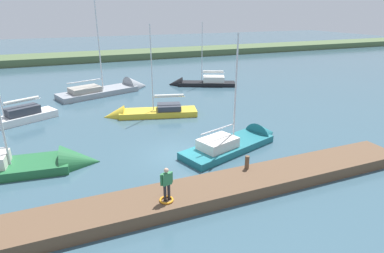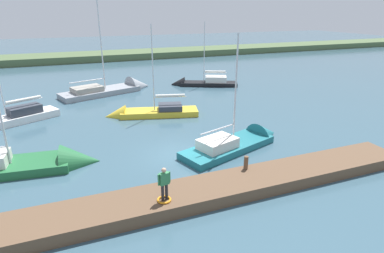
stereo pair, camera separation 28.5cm
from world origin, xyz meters
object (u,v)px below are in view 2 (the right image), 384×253
Objects in this scene: mooring_post_near at (246,163)px; sailboat_behind_pier at (243,143)px; sailboat_inner_slip at (200,84)px; person_on_dock at (164,182)px; sailboat_mid_channel at (6,122)px; sailboat_outer_mooring at (146,115)px; sailboat_far_left at (118,90)px; life_ring_buoy at (164,200)px; sailboat_near_dock at (30,167)px.

sailboat_behind_pier is (-2.29, -4.24, -0.91)m from mooring_post_near.
mooring_post_near is 0.09× the size of sailboat_inner_slip.
sailboat_inner_slip is 5.11× the size of person_on_dock.
sailboat_mid_channel is at bearing -47.38° from mooring_post_near.
sailboat_outer_mooring reaches higher than sailboat_mid_channel.
sailboat_behind_pier reaches higher than sailboat_inner_slip.
person_on_dock is (1.64, 24.06, 1.37)m from sailboat_far_left.
life_ring_buoy is 9.25m from sailboat_behind_pier.
sailboat_far_left reaches higher than sailboat_outer_mooring.
sailboat_far_left is at bearing 88.33° from sailboat_behind_pier.
sailboat_outer_mooring reaches higher than mooring_post_near.
sailboat_outer_mooring is (2.42, -13.00, -0.93)m from mooring_post_near.
life_ring_buoy is 18.24m from sailboat_mid_channel.
sailboat_outer_mooring is (-2.65, -14.34, -0.60)m from life_ring_buoy.
sailboat_mid_channel is 0.88× the size of sailboat_outer_mooring.
sailboat_near_dock is at bearing 78.05° from sailboat_mid_channel.
sailboat_outer_mooring is (-0.96, 9.79, -0.11)m from sailboat_far_left.
sailboat_behind_pier is at bearing -142.84° from life_ring_buoy.
mooring_post_near is 0.06× the size of sailboat_near_dock.
mooring_post_near is at bearing -100.39° from sailboat_far_left.
sailboat_mid_channel is 0.70× the size of sailboat_far_left.
life_ring_buoy is 0.06× the size of sailboat_far_left.
sailboat_outer_mooring is 14.58m from person_on_dock.
sailboat_inner_slip is (-4.34, -17.98, 0.14)m from sailboat_behind_pier.
sailboat_behind_pier is (-7.36, -5.58, -0.59)m from life_ring_buoy.
sailboat_outer_mooring is at bearing 45.93° from sailboat_near_dock.
mooring_post_near is 5.25m from life_ring_buoy.
sailboat_inner_slip is at bearing -119.85° from sailboat_outer_mooring.
sailboat_inner_slip is at bearing -22.11° from sailboat_far_left.
person_on_dock is at bearing 14.26° from mooring_post_near.
sailboat_mid_channel is (13.60, -14.78, -0.77)m from mooring_post_near.
sailboat_behind_pier is at bearing -62.29° from person_on_dock.
life_ring_buoy is (5.07, 1.34, -0.32)m from mooring_post_near.
mooring_post_near is 0.09× the size of sailboat_outer_mooring.
sailboat_outer_mooring is (9.05, 9.21, -0.15)m from sailboat_inner_slip.
sailboat_outer_mooring reaches higher than sailboat_behind_pier.
sailboat_far_left is (3.37, -22.79, -0.81)m from mooring_post_near.
sailboat_outer_mooring is (4.71, -8.76, -0.01)m from sailboat_behind_pier.
mooring_post_near is at bearing -20.52° from sailboat_near_dock.
sailboat_far_left is at bearing -94.01° from life_ring_buoy.
sailboat_mid_channel is 9.41m from sailboat_near_dock.
life_ring_buoy is at bearing 91.47° from sailboat_mid_channel.
person_on_dock reaches higher than life_ring_buoy.
sailboat_outer_mooring is at bearing 99.60° from sailboat_behind_pier.
sailboat_near_dock is 9.45m from person_on_dock.
life_ring_buoy is 0.06× the size of sailboat_near_dock.
life_ring_buoy is at bearing -42.35° from sailboat_near_dock.
sailboat_far_left reaches higher than sailboat_inner_slip.
sailboat_behind_pier is 19.40m from sailboat_far_left.
mooring_post_near is 0.10× the size of sailboat_mid_channel.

